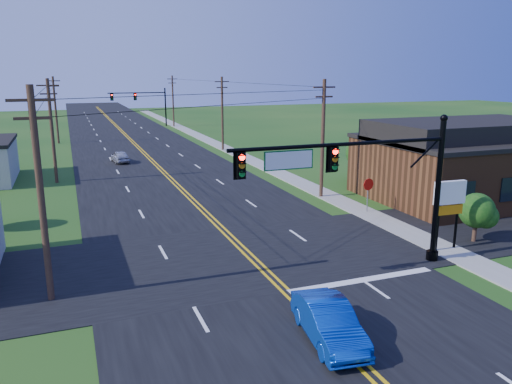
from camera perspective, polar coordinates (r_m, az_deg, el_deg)
name	(u,v)px	position (r m, az deg, el deg)	size (l,w,h in m)	color
road_main	(141,152)	(62.71, -12.97, 4.48)	(16.00, 220.00, 0.04)	black
road_cross	(245,255)	(26.58, -1.21, -7.27)	(70.00, 10.00, 0.04)	black
sidewalk	(250,160)	(55.56, -0.69, 3.73)	(2.00, 160.00, 0.08)	gray
signal_mast_main	(362,176)	(23.65, 12.00, 1.75)	(11.30, 0.60, 7.48)	black
signal_mast_far	(141,101)	(92.45, -13.02, 10.09)	(10.98, 0.60, 7.48)	black
brick_building	(465,168)	(41.43, 22.76, 2.57)	(14.20, 11.20, 4.70)	#5B331A
utility_pole_left_a	(41,192)	(21.98, -23.41, -0.03)	(1.80, 0.28, 9.00)	#3B241B
utility_pole_left_b	(52,129)	(46.69, -22.29, 6.67)	(1.80, 0.28, 9.00)	#3B241B
utility_pole_left_c	(56,109)	(73.60, -21.93, 8.83)	(1.80, 0.28, 9.00)	#3B241B
utility_pole_right_a	(323,137)	(38.31, 7.64, 6.28)	(1.80, 0.28, 9.00)	#3B241B
utility_pole_right_b	(222,112)	(62.31, -3.87, 9.09)	(1.80, 0.28, 9.00)	#3B241B
utility_pole_right_c	(173,100)	(91.37, -9.47, 10.32)	(1.80, 0.28, 9.00)	#3B241B
tree_right_back	(363,152)	(45.15, 12.11, 4.46)	(3.00, 3.00, 4.10)	#3B241B
shrub_corner	(477,211)	(30.81, 23.92, -1.97)	(2.00, 2.00, 2.86)	#3B241B
blue_car	(329,323)	(18.62, 8.30, -14.55)	(1.53, 4.39, 1.45)	#0734A1
distant_car	(120,157)	(55.77, -15.28, 3.90)	(1.48, 3.67, 1.25)	#B6B5BA
stop_sign	(368,188)	(35.04, 12.70, 0.46)	(0.86, 0.15, 2.43)	slate
pylon_sign	(449,200)	(28.54, 21.21, -0.87)	(1.88, 0.35, 3.85)	black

